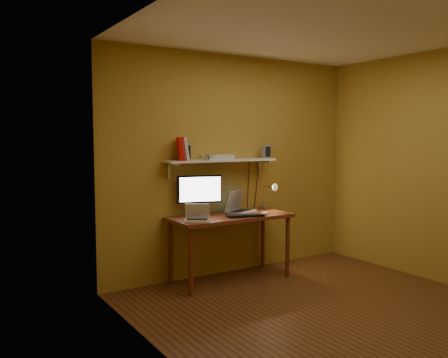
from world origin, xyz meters
TOP-DOWN VIEW (x-y plane):
  - room at (0.00, 0.00)m, footprint 3.44×3.24m
  - desk at (-0.26, 1.28)m, footprint 1.40×0.60m
  - wall_shelf at (-0.26, 1.47)m, footprint 1.40×0.25m
  - monitor at (-0.57, 1.44)m, footprint 0.49×0.27m
  - laptop at (-0.06, 1.43)m, footprint 0.42×0.38m
  - netbook at (-0.75, 1.16)m, footprint 0.32×0.29m
  - keyboard at (-0.17, 1.12)m, footprint 0.44×0.26m
  - mouse at (0.08, 1.09)m, footprint 0.12×0.09m
  - desk_lamp at (0.40, 1.41)m, footprint 0.09×0.23m
  - speaker_left at (-0.73, 1.47)m, footprint 0.11×0.11m
  - speaker_right at (0.38, 1.47)m, footprint 0.09×0.09m
  - books at (-0.76, 1.48)m, footprint 0.18×0.19m
  - shelf_camera at (-0.45, 1.40)m, footprint 0.11×0.06m
  - router at (-0.30, 1.48)m, footprint 0.33×0.23m

SIDE VIEW (x-z plane):
  - desk at x=-0.26m, z-range 0.29..1.04m
  - keyboard at x=-0.17m, z-range 0.75..0.77m
  - mouse at x=0.08m, z-range 0.75..0.79m
  - netbook at x=-0.75m, z-range 0.71..0.90m
  - laptop at x=-0.06m, z-range 0.69..0.95m
  - desk_lamp at x=0.40m, z-range 0.77..1.15m
  - monitor at x=-0.57m, z-range 0.78..1.23m
  - room at x=0.00m, z-range -0.02..2.62m
  - wall_shelf at x=-0.26m, z-range 1.26..1.46m
  - router at x=-0.30m, z-range 1.38..1.43m
  - shelf_camera at x=-0.45m, z-range 1.38..1.44m
  - speaker_right at x=0.38m, z-range 1.38..1.53m
  - speaker_left at x=-0.73m, z-range 1.38..1.56m
  - books at x=-0.76m, z-range 1.37..1.63m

